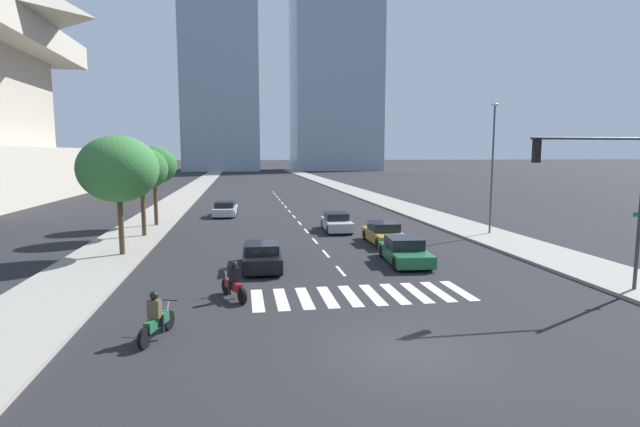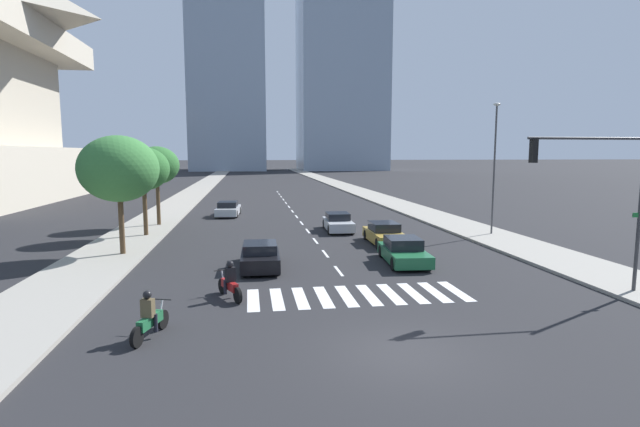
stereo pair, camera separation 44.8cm
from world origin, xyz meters
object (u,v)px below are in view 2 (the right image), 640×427
object	(u,v)px
street_lamp_east	(495,160)
street_tree_nearest	(119,169)
sedan_black_0	(260,256)
sedan_green_4	(404,252)
street_tree_third	(157,166)
motorcycle_lead	(150,319)
sedan_gold_2	(385,234)
street_tree_second	(143,169)
motorcycle_trailing	(230,284)
traffic_signal_near	(601,181)
sedan_silver_3	(228,209)
sedan_silver_1	(338,223)

from	to	relation	value
street_lamp_east	street_tree_nearest	xyz separation A→B (m)	(-22.94, -3.21, -0.39)
sedan_black_0	sedan_green_4	distance (m)	7.21
sedan_black_0	street_tree_third	distance (m)	16.84
motorcycle_lead	street_lamp_east	distance (m)	25.08
sedan_black_0	street_tree_nearest	distance (m)	9.18
street_tree_nearest	street_tree_third	world-z (taller)	street_tree_nearest
sedan_gold_2	street_tree_second	bearing A→B (deg)	-106.32
motorcycle_trailing	street_tree_nearest	distance (m)	11.29
sedan_gold_2	street_tree_nearest	xyz separation A→B (m)	(-15.00, -1.45, 4.10)
street_lamp_east	street_tree_third	bearing A→B (deg)	161.62
motorcycle_trailing	sedan_black_0	bearing A→B (deg)	-39.34
motorcycle_trailing	traffic_signal_near	xyz separation A→B (m)	(13.99, -1.75, 3.91)
motorcycle_trailing	traffic_signal_near	size ratio (longest dim) A/B	0.31
sedan_silver_3	street_tree_second	xyz separation A→B (m)	(-4.96, -10.35, 3.91)
sedan_silver_1	street_lamp_east	world-z (taller)	street_lamp_east
sedan_silver_3	street_tree_third	bearing A→B (deg)	142.97
sedan_black_0	sedan_silver_1	distance (m)	12.12
motorcycle_lead	sedan_green_4	world-z (taller)	motorcycle_lead
street_tree_second	sedan_silver_1	bearing A→B (deg)	3.22
street_lamp_east	street_tree_second	distance (m)	23.13
sedan_black_0	sedan_gold_2	size ratio (longest dim) A/B	0.97
street_lamp_east	street_tree_third	distance (m)	24.18
sedan_green_4	street_tree_second	xyz separation A→B (m)	(-14.49, 9.87, 3.92)
sedan_green_4	traffic_signal_near	distance (m)	9.44
sedan_silver_1	street_tree_nearest	size ratio (longest dim) A/B	0.69
sedan_silver_3	sedan_silver_1	bearing A→B (deg)	-135.30
street_tree_second	motorcycle_lead	bearing A→B (deg)	-78.44
motorcycle_lead	street_tree_third	distance (m)	23.80
sedan_silver_1	traffic_signal_near	distance (m)	18.94
sedan_black_0	sedan_silver_3	bearing A→B (deg)	7.80
sedan_green_4	street_tree_nearest	world-z (taller)	street_tree_nearest
motorcycle_lead	street_tree_second	distance (m)	19.19
sedan_green_4	street_tree_second	size ratio (longest dim) A/B	0.77
street_lamp_east	motorcycle_lead	bearing A→B (deg)	-141.00
street_lamp_east	street_tree_second	xyz separation A→B (m)	(-22.94, 2.87, -0.59)
sedan_green_4	street_tree_third	size ratio (longest dim) A/B	0.76
sedan_silver_1	sedan_silver_3	size ratio (longest dim) A/B	0.98
sedan_silver_3	motorcycle_trailing	bearing A→B (deg)	-173.14
sedan_black_0	sedan_green_4	xyz separation A→B (m)	(7.21, 0.02, -0.01)
motorcycle_lead	street_tree_nearest	size ratio (longest dim) A/B	0.32
street_tree_third	street_tree_nearest	bearing A→B (deg)	-90.00
motorcycle_trailing	sedan_green_4	size ratio (longest dim) A/B	0.44
sedan_green_4	traffic_signal_near	xyz separation A→B (m)	(5.50, -6.60, 3.91)
motorcycle_trailing	street_lamp_east	world-z (taller)	street_lamp_east
sedan_silver_1	street_lamp_east	size ratio (longest dim) A/B	0.51
street_tree_third	sedan_silver_1	bearing A→B (deg)	-17.04
street_lamp_east	street_tree_nearest	bearing A→B (deg)	-172.04
motorcycle_lead	sedan_gold_2	bearing A→B (deg)	-21.24
sedan_silver_3	traffic_signal_near	bearing A→B (deg)	-146.24
sedan_gold_2	street_lamp_east	world-z (taller)	street_lamp_east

